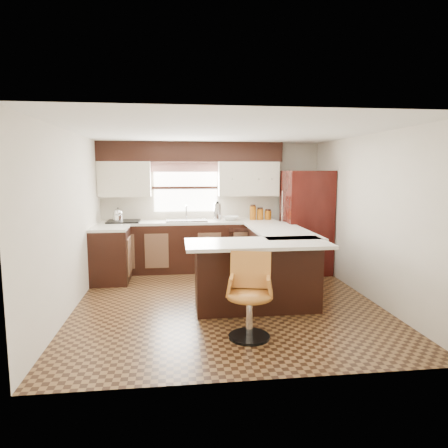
{
  "coord_description": "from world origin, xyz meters",
  "views": [
    {
      "loc": [
        -0.71,
        -5.51,
        1.87
      ],
      "look_at": [
        0.02,
        0.45,
        1.07
      ],
      "focal_mm": 32.0,
      "sensor_mm": 36.0,
      "label": 1
    }
  ],
  "objects": [
    {
      "name": "wall_left",
      "position": [
        -2.1,
        0.0,
        1.2
      ],
      "size": [
        0.0,
        4.4,
        4.4
      ],
      "primitive_type": "plane",
      "rotation": [
        1.57,
        0.0,
        1.57
      ],
      "color": "beige",
      "rests_on": "floor"
    },
    {
      "name": "sink",
      "position": [
        -0.5,
        1.88,
        0.96
      ],
      "size": [
        0.75,
        0.45,
        0.03
      ],
      "primitive_type": "cube",
      "color": "#B2B2B7",
      "rests_on": "counter_back"
    },
    {
      "name": "canister_large",
      "position": [
        0.76,
        1.92,
        1.07
      ],
      "size": [
        0.12,
        0.12,
        0.26
      ],
      "primitive_type": "cylinder",
      "color": "#954F0C",
      "rests_on": "counter_back"
    },
    {
      "name": "percolator",
      "position": [
        0.08,
        1.9,
        1.11
      ],
      "size": [
        0.14,
        0.14,
        0.32
      ],
      "primitive_type": "cylinder",
      "color": "silver",
      "rests_on": "counter_back"
    },
    {
      "name": "base_cab_left",
      "position": [
        -1.8,
        1.25,
        0.45
      ],
      "size": [
        0.6,
        0.7,
        0.9
      ],
      "primitive_type": "cube",
      "color": "black",
      "rests_on": "floor"
    },
    {
      "name": "dishwasher",
      "position": [
        0.55,
        1.61,
        0.43
      ],
      "size": [
        0.58,
        0.03,
        0.78
      ],
      "primitive_type": "cube",
      "color": "black",
      "rests_on": "floor"
    },
    {
      "name": "cooktop",
      "position": [
        -1.65,
        1.88,
        0.96
      ],
      "size": [
        0.58,
        0.5,
        0.02
      ],
      "primitive_type": "cube",
      "color": "black",
      "rests_on": "counter_back"
    },
    {
      "name": "base_cab_back",
      "position": [
        -0.45,
        1.9,
        0.45
      ],
      "size": [
        3.3,
        0.6,
        0.9
      ],
      "primitive_type": "cube",
      "color": "black",
      "rests_on": "floor"
    },
    {
      "name": "counter_pen_return",
      "position": [
        0.35,
        -0.44,
        0.92
      ],
      "size": [
        1.89,
        0.84,
        0.04
      ],
      "primitive_type": "cube",
      "color": "silver",
      "rests_on": "peninsula_return"
    },
    {
      "name": "upper_cab_left",
      "position": [
        -1.62,
        2.03,
        1.72
      ],
      "size": [
        0.94,
        0.35,
        0.64
      ],
      "primitive_type": "cube",
      "color": "beige",
      "rests_on": "wall_back"
    },
    {
      "name": "floor",
      "position": [
        0.0,
        0.0,
        0.0
      ],
      "size": [
        4.4,
        4.4,
        0.0
      ],
      "primitive_type": "plane",
      "color": "#49301A",
      "rests_on": "ground"
    },
    {
      "name": "counter_pen_long",
      "position": [
        0.95,
        0.62,
        0.92
      ],
      "size": [
        0.84,
        1.95,
        0.04
      ],
      "primitive_type": "cube",
      "color": "silver",
      "rests_on": "peninsula_long"
    },
    {
      "name": "peninsula_return",
      "position": [
        0.38,
        -0.35,
        0.45
      ],
      "size": [
        1.65,
        0.6,
        0.9
      ],
      "primitive_type": "cube",
      "color": "black",
      "rests_on": "floor"
    },
    {
      "name": "wall_right",
      "position": [
        2.1,
        0.0,
        1.2
      ],
      "size": [
        0.0,
        4.4,
        4.4
      ],
      "primitive_type": "plane",
      "rotation": [
        1.57,
        0.0,
        -1.57
      ],
      "color": "beige",
      "rests_on": "floor"
    },
    {
      "name": "peninsula_long",
      "position": [
        0.9,
        0.62,
        0.45
      ],
      "size": [
        0.6,
        1.95,
        0.9
      ],
      "primitive_type": "cube",
      "color": "black",
      "rests_on": "floor"
    },
    {
      "name": "counter_back",
      "position": [
        -0.45,
        1.9,
        0.92
      ],
      "size": [
        3.3,
        0.6,
        0.04
      ],
      "primitive_type": "cube",
      "color": "silver",
      "rests_on": "base_cab_back"
    },
    {
      "name": "kettle",
      "position": [
        -1.74,
        1.88,
        1.09
      ],
      "size": [
        0.18,
        0.18,
        0.24
      ],
      "primitive_type": null,
      "color": "silver",
      "rests_on": "cooktop"
    },
    {
      "name": "wall_back",
      "position": [
        0.0,
        2.2,
        1.2
      ],
      "size": [
        4.4,
        0.0,
        4.4
      ],
      "primitive_type": "plane",
      "rotation": [
        1.57,
        0.0,
        0.0
      ],
      "color": "beige",
      "rests_on": "floor"
    },
    {
      "name": "valance",
      "position": [
        -0.5,
        2.14,
        1.94
      ],
      "size": [
        1.3,
        0.06,
        0.18
      ],
      "primitive_type": "cube",
      "color": "#D19B93",
      "rests_on": "wall_back"
    },
    {
      "name": "upper_cab_right",
      "position": [
        0.68,
        2.03,
        1.72
      ],
      "size": [
        1.14,
        0.35,
        0.64
      ],
      "primitive_type": "cube",
      "color": "beige",
      "rests_on": "wall_back"
    },
    {
      "name": "refrigerator",
      "position": [
        1.68,
        1.52,
        0.94
      ],
      "size": [
        0.8,
        0.77,
        1.87
      ],
      "primitive_type": "cube",
      "color": "black",
      "rests_on": "floor"
    },
    {
      "name": "window_pane",
      "position": [
        -0.5,
        2.18,
        1.55
      ],
      "size": [
        1.2,
        0.02,
        0.9
      ],
      "primitive_type": "cube",
      "color": "white",
      "rests_on": "wall_back"
    },
    {
      "name": "canister_small",
      "position": [
        1.05,
        1.92,
        1.03
      ],
      "size": [
        0.13,
        0.13,
        0.17
      ],
      "primitive_type": "cylinder",
      "color": "#954F0C",
      "rests_on": "counter_back"
    },
    {
      "name": "wall_front",
      "position": [
        0.0,
        -2.2,
        1.2
      ],
      "size": [
        4.4,
        0.0,
        4.4
      ],
      "primitive_type": "plane",
      "rotation": [
        -1.57,
        0.0,
        0.0
      ],
      "color": "beige",
      "rests_on": "floor"
    },
    {
      "name": "bar_chair",
      "position": [
        0.1,
        -1.28,
        0.48
      ],
      "size": [
        0.61,
        0.61,
        0.95
      ],
      "primitive_type": null,
      "rotation": [
        0.0,
        0.0,
        -0.23
      ],
      "color": "#B8712A",
      "rests_on": "floor"
    },
    {
      "name": "canister_med",
      "position": [
        0.9,
        1.92,
        1.05
      ],
      "size": [
        0.12,
        0.12,
        0.2
      ],
      "primitive_type": "cylinder",
      "color": "#954F0C",
      "rests_on": "counter_back"
    },
    {
      "name": "ceiling",
      "position": [
        0.0,
        0.0,
        2.4
      ],
      "size": [
        4.4,
        4.4,
        0.0
      ],
      "primitive_type": "plane",
      "rotation": [
        3.14,
        0.0,
        0.0
      ],
      "color": "silver",
      "rests_on": "wall_back"
    },
    {
      "name": "counter_left",
      "position": [
        -1.8,
        1.25,
        0.92
      ],
      "size": [
        0.6,
        0.7,
        0.04
      ],
      "primitive_type": "cube",
      "color": "silver",
      "rests_on": "base_cab_left"
    },
    {
      "name": "soffit",
      "position": [
        -0.4,
        2.03,
        2.22
      ],
      "size": [
        3.4,
        0.35,
        0.36
      ],
      "primitive_type": "cube",
      "color": "black",
      "rests_on": "wall_back"
    },
    {
      "name": "mixing_bowl",
      "position": [
        0.32,
        1.9,
        0.98
      ],
      "size": [
        0.35,
        0.35,
        0.08
      ],
      "primitive_type": "imported",
      "rotation": [
        0.0,
        0.0,
        -0.12
      ],
      "color": "white",
      "rests_on": "counter_back"
    }
  ]
}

